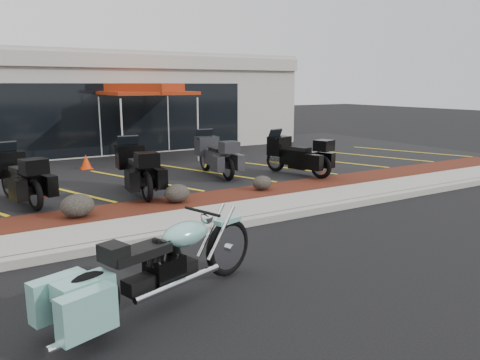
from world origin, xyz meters
TOP-DOWN VIEW (x-y plane):
  - ground at (0.00, 0.00)m, footprint 90.00×90.00m
  - curb at (0.00, 0.90)m, footprint 24.00×0.25m
  - sidewalk at (0.00, 1.60)m, footprint 24.00×1.20m
  - mulch_bed at (0.00, 2.80)m, footprint 24.00×1.20m
  - upper_lot at (0.00, 8.20)m, footprint 26.00×9.60m
  - dealership_building at (0.00, 14.47)m, footprint 18.00×8.16m
  - boulder_left at (-2.34, 2.67)m, footprint 0.66×0.55m
  - boulder_mid at (-0.17, 2.76)m, footprint 0.58×0.49m
  - boulder_right at (2.17, 2.84)m, footprint 0.51×0.42m
  - hero_cruiser at (-1.03, -1.08)m, footprint 3.28×1.76m
  - touring_black_front at (-3.35, 5.23)m, footprint 1.35×2.41m
  - touring_black_mid at (-0.57, 4.84)m, footprint 1.07×2.38m
  - touring_grey at (2.13, 5.92)m, footprint 1.01×2.29m
  - touring_black_rear at (3.95, 4.78)m, footprint 1.45×2.39m
  - traffic_cone at (-0.89, 8.21)m, footprint 0.36×0.36m
  - popup_canopy at (1.52, 9.18)m, footprint 3.04×3.04m

SIDE VIEW (x-z plane):
  - ground at x=0.00m, z-range 0.00..0.00m
  - curb at x=0.00m, z-range 0.00..0.15m
  - sidewalk at x=0.00m, z-range 0.00..0.15m
  - upper_lot at x=0.00m, z-range 0.00..0.15m
  - mulch_bed at x=0.00m, z-range 0.00..0.16m
  - boulder_right at x=2.17m, z-range 0.16..0.52m
  - boulder_mid at x=-0.17m, z-range 0.16..0.57m
  - traffic_cone at x=-0.89m, z-range 0.15..0.60m
  - boulder_left at x=-2.34m, z-range 0.16..0.63m
  - hero_cruiser at x=-1.03m, z-range 0.00..1.12m
  - touring_grey at x=2.13m, z-range 0.15..1.45m
  - touring_black_rear at x=3.95m, z-range 0.15..1.45m
  - touring_black_front at x=-3.35m, z-range 0.15..1.48m
  - touring_black_mid at x=-0.57m, z-range 0.15..1.50m
  - dealership_building at x=0.00m, z-range 0.01..4.01m
  - popup_canopy at x=1.52m, z-range 1.23..3.87m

